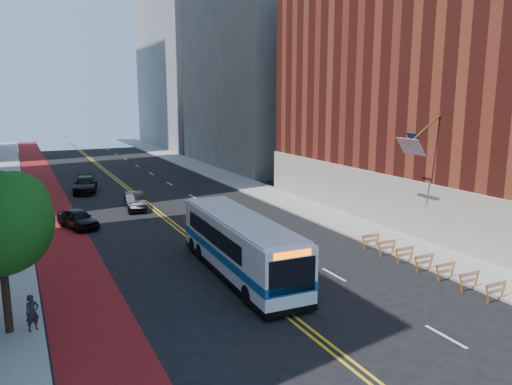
{
  "coord_description": "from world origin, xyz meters",
  "views": [
    {
      "loc": [
        -10.49,
        -15.63,
        9.74
      ],
      "look_at": [
        0.99,
        8.0,
        4.6
      ],
      "focal_mm": 35.0,
      "sensor_mm": 36.0,
      "label": 1
    }
  ],
  "objects": [
    {
      "name": "ground",
      "position": [
        0.0,
        0.0,
        0.0
      ],
      "size": [
        160.0,
        160.0,
        0.0
      ],
      "primitive_type": "plane",
      "color": "black",
      "rests_on": "ground"
    },
    {
      "name": "sidewalk_right",
      "position": [
        12.0,
        30.0,
        0.07
      ],
      "size": [
        4.0,
        140.0,
        0.15
      ],
      "primitive_type": "cube",
      "color": "gray",
      "rests_on": "ground"
    },
    {
      "name": "construction_barriers",
      "position": [
        9.6,
        3.42,
        0.68
      ],
      "size": [
        1.42,
        10.91,
        1.0
      ],
      "color": "orange",
      "rests_on": "ground"
    },
    {
      "name": "street_tree",
      "position": [
        -11.24,
        6.04,
        4.91
      ],
      "size": [
        4.2,
        4.2,
        6.7
      ],
      "color": "black",
      "rests_on": "sidewalk_left"
    },
    {
      "name": "bus_lane_paint",
      "position": [
        -8.1,
        30.0,
        0.0
      ],
      "size": [
        3.6,
        140.0,
        0.01
      ],
      "primitive_type": "cube",
      "color": "maroon",
      "rests_on": "ground"
    },
    {
      "name": "sidewalk_left",
      "position": [
        -12.0,
        30.0,
        0.07
      ],
      "size": [
        4.0,
        140.0,
        0.15
      ],
      "primitive_type": "cube",
      "color": "gray",
      "rests_on": "ground"
    },
    {
      "name": "car_c",
      "position": [
        -4.31,
        36.87,
        0.78
      ],
      "size": [
        3.16,
        5.71,
        1.56
      ],
      "primitive_type": "imported",
      "rotation": [
        0.0,
        0.0,
        -0.19
      ],
      "color": "black",
      "rests_on": "ground"
    },
    {
      "name": "center_line_inner",
      "position": [
        -0.18,
        30.0,
        0.0
      ],
      "size": [
        0.14,
        140.0,
        0.01
      ],
      "primitive_type": "cube",
      "color": "gold",
      "rests_on": "ground"
    },
    {
      "name": "car_a",
      "position": [
        -6.69,
        22.54,
        0.71
      ],
      "size": [
        3.03,
        4.52,
        1.43
      ],
      "primitive_type": "imported",
      "rotation": [
        0.0,
        0.0,
        0.35
      ],
      "color": "black",
      "rests_on": "ground"
    },
    {
      "name": "transit_bus",
      "position": [
        0.12,
        8.3,
        1.73
      ],
      "size": [
        3.03,
        12.12,
        3.31
      ],
      "rotation": [
        0.0,
        0.0,
        -0.03
      ],
      "color": "silver",
      "rests_on": "ground"
    },
    {
      "name": "center_line_outer",
      "position": [
        0.18,
        30.0,
        0.0
      ],
      "size": [
        0.14,
        140.0,
        0.01
      ],
      "primitive_type": "cube",
      "color": "gold",
      "rests_on": "ground"
    },
    {
      "name": "pedestrian",
      "position": [
        -10.4,
        5.68,
        0.92
      ],
      "size": [
        0.66,
        0.56,
        1.55
      ],
      "primitive_type": "imported",
      "rotation": [
        0.0,
        0.0,
        0.39
      ],
      "color": "black",
      "rests_on": "sidewalk_left"
    },
    {
      "name": "car_b",
      "position": [
        -1.5,
        26.88,
        0.73
      ],
      "size": [
        2.04,
        4.6,
        1.47
      ],
      "primitive_type": "imported",
      "rotation": [
        0.0,
        0.0,
        -0.11
      ],
      "color": "black",
      "rests_on": "ground"
    },
    {
      "name": "midrise_right_near",
      "position": [
        23.0,
        48.0,
        20.0
      ],
      "size": [
        18.0,
        26.0,
        40.0
      ],
      "primitive_type": "cube",
      "color": "slate",
      "rests_on": "ground"
    },
    {
      "name": "lane_dashes",
      "position": [
        4.8,
        38.0,
        0.01
      ],
      "size": [
        0.14,
        98.2,
        0.01
      ],
      "color": "silver",
      "rests_on": "ground"
    },
    {
      "name": "brick_building",
      "position": [
        21.93,
        12.0,
        10.96
      ],
      "size": [
        18.73,
        36.0,
        22.0
      ],
      "color": "maroon",
      "rests_on": "ground"
    }
  ]
}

